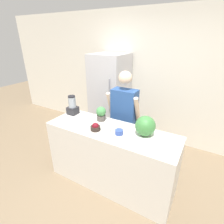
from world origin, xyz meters
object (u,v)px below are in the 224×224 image
watermelon (145,126)px  bowl_cherries (95,127)px  refrigerator (110,97)px  bowl_cream (106,129)px  potted_plant (101,113)px  blender (72,106)px  bowl_small_blue (119,132)px  person (124,118)px

watermelon → bowl_cherries: (-0.63, -0.19, -0.10)m
refrigerator → bowl_cream: bearing=-61.2°
watermelon → potted_plant: (-0.73, 0.10, -0.03)m
bowl_cream → blender: size_ratio=0.37×
bowl_cream → bowl_small_blue: size_ratio=1.10×
person → watermelon: (0.54, -0.51, 0.24)m
bowl_cherries → potted_plant: potted_plant is taller
refrigerator → bowl_cream: refrigerator is taller
person → bowl_small_blue: bearing=-69.3°
watermelon → bowl_cream: bearing=-160.7°
bowl_small_blue → blender: size_ratio=0.34×
bowl_cream → bowl_small_blue: 0.18m
blender → person: bearing=31.9°
person → bowl_small_blue: 0.70m
bowl_cherries → bowl_cream: bowl_cream is taller
person → watermelon: person is taller
person → watermelon: 0.78m
person → bowl_cream: (0.07, -0.68, 0.15)m
bowl_cherries → person: bearing=83.0°
refrigerator → bowl_cherries: size_ratio=13.24×
refrigerator → bowl_cherries: bearing=-67.0°
watermelon → bowl_cherries: watermelon is taller
person → bowl_small_blue: (0.24, -0.64, 0.13)m
bowl_cherries → potted_plant: (-0.10, 0.29, 0.07)m
person → refrigerator: bearing=135.4°
bowl_cherries → potted_plant: bearing=108.6°
watermelon → blender: (-1.26, 0.07, -0.01)m
refrigerator → bowl_cream: (0.73, -1.33, 0.08)m
bowl_cherries → bowl_cream: bearing=9.7°
bowl_cherries → bowl_cream: (0.16, 0.03, 0.01)m
person → potted_plant: (-0.19, -0.41, 0.21)m
potted_plant → blender: bearing=-176.3°
bowl_small_blue → potted_plant: size_ratio=0.49×
bowl_small_blue → potted_plant: potted_plant is taller
bowl_cream → blender: bearing=163.5°
watermelon → bowl_cream: watermelon is taller
blender → potted_plant: 0.53m
bowl_cherries → refrigerator: bearing=113.0°
bowl_cherries → potted_plant: 0.32m
watermelon → bowl_small_blue: bearing=-156.5°
refrigerator → bowl_cherries: refrigerator is taller
bowl_cherries → bowl_small_blue: bearing=10.6°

